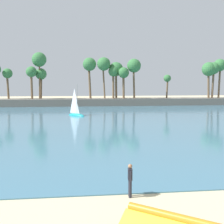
% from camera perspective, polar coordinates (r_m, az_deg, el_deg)
% --- Properties ---
extents(sea, '(220.00, 102.45, 0.06)m').
position_cam_1_polar(sea, '(66.77, -4.46, 0.46)').
color(sea, teal).
rests_on(sea, ground).
extents(palm_headland, '(97.38, 6.00, 13.03)m').
position_cam_1_polar(palm_headland, '(77.85, -2.86, 3.61)').
color(palm_headland, slate).
rests_on(palm_headland, ground).
extents(person_at_waterline, '(0.23, 0.55, 1.67)m').
position_cam_1_polar(person_at_waterline, '(15.90, 3.29, -12.09)').
color(person_at_waterline, '#23232D').
rests_on(person_at_waterline, ground).
extents(sailboat_near_shore, '(3.41, 3.90, 5.81)m').
position_cam_1_polar(sailboat_near_shore, '(54.11, -6.54, -0.10)').
color(sailboat_near_shore, teal).
rests_on(sailboat_near_shore, sea).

